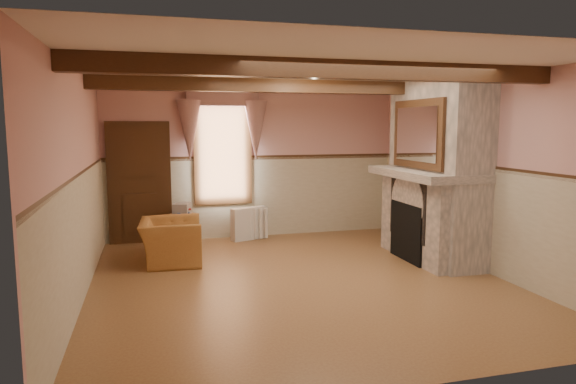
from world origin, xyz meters
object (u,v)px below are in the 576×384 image
object	(u,v)px
armchair	(171,241)
radiator	(249,223)
mantel_clock	(405,160)
oil_lamp	(413,159)
side_table	(183,230)
bowl	(424,166)

from	to	relation	value
armchair	radiator	size ratio (longest dim) A/B	1.48
mantel_clock	oil_lamp	world-z (taller)	oil_lamp
side_table	oil_lamp	world-z (taller)	oil_lamp
side_table	bowl	distance (m)	4.24
armchair	mantel_clock	world-z (taller)	mantel_clock
armchair	mantel_clock	bearing A→B (deg)	-88.03
side_table	mantel_clock	world-z (taller)	mantel_clock
radiator	oil_lamp	distance (m)	3.19
bowl	radiator	bearing A→B (deg)	139.89
radiator	bowl	size ratio (longest dim) A/B	1.87
bowl	mantel_clock	distance (m)	0.65
side_table	bowl	bearing A→B (deg)	-26.91
bowl	mantel_clock	xyz separation A→B (m)	(0.00, 0.64, 0.05)
armchair	radiator	distance (m)	1.96
mantel_clock	side_table	bearing A→B (deg)	161.74
mantel_clock	oil_lamp	size ratio (longest dim) A/B	0.86
side_table	oil_lamp	size ratio (longest dim) A/B	1.96
armchair	side_table	world-z (taller)	armchair
radiator	oil_lamp	world-z (taller)	oil_lamp
armchair	radiator	bearing A→B (deg)	-45.31
radiator	oil_lamp	size ratio (longest dim) A/B	2.50
side_table	bowl	size ratio (longest dim) A/B	1.47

